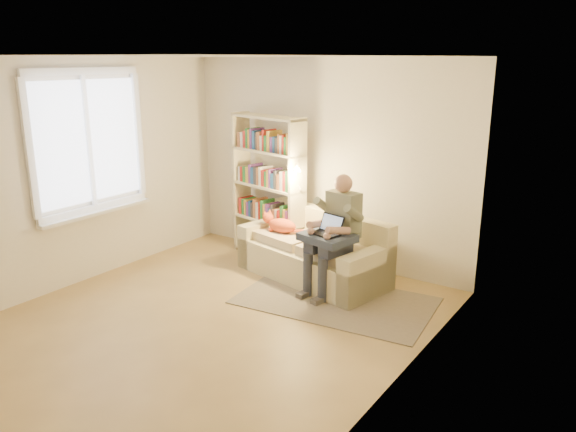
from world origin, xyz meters
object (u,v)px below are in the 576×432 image
Objects in this scene: person at (336,228)px; bookshelf at (268,181)px; sofa at (315,255)px; laptop at (326,228)px; cat at (282,225)px.

person is 1.42m from bookshelf.
sofa is 5.67× the size of laptop.
person is at bearing -17.87° from sofa.
bookshelf is at bearing 165.77° from laptop.
cat is (-0.46, -0.02, 0.31)m from sofa.
bookshelf is (-1.24, 0.61, 0.28)m from laptop.
laptop is at bearing -14.23° from bookshelf.
bookshelf is at bearing 157.65° from cat.
laptop is 0.18× the size of bookshelf.
laptop reaches higher than sofa.
cat is 0.90m from laptop.
person is (0.41, -0.24, 0.47)m from sofa.
laptop is at bearing -32.00° from sofa.
bookshelf is (-0.42, 0.29, 0.45)m from cat.
sofa reaches higher than cat.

